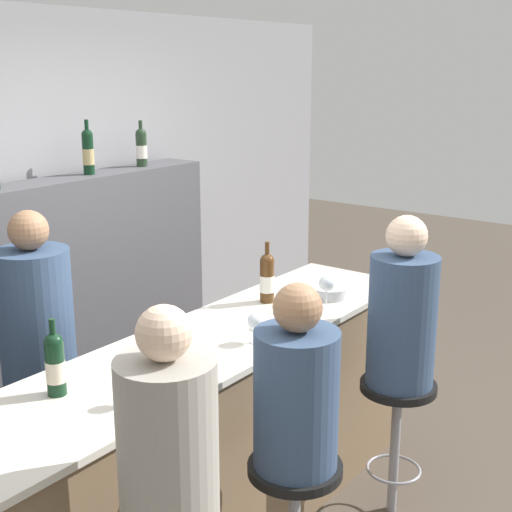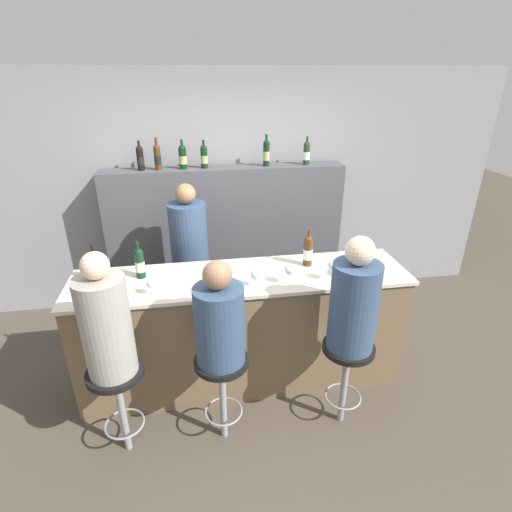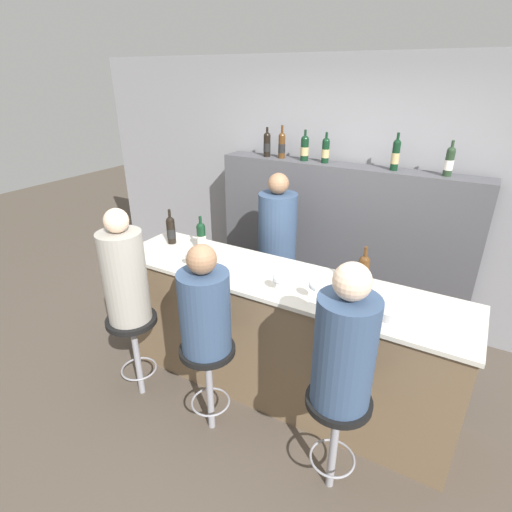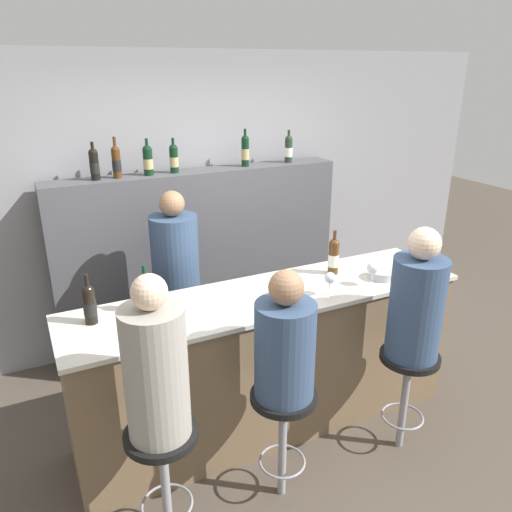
% 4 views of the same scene
% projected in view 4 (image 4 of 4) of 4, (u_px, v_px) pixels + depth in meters
% --- Properties ---
extents(ground_plane, '(16.00, 16.00, 0.00)m').
position_uv_depth(ground_plane, '(289.00, 448.00, 3.43)').
color(ground_plane, '#4C4238').
extents(wall_back, '(6.40, 0.05, 2.60)m').
position_uv_depth(wall_back, '(191.00, 203.00, 4.53)').
color(wall_back, gray).
rests_on(wall_back, ground_plane).
extents(bar_counter, '(2.73, 0.66, 1.04)m').
position_uv_depth(bar_counter, '(269.00, 361.00, 3.51)').
color(bar_counter, brown).
rests_on(bar_counter, ground_plane).
extents(back_bar_cabinet, '(2.56, 0.28, 1.63)m').
position_uv_depth(back_bar_cabinet, '(202.00, 260.00, 4.51)').
color(back_bar_cabinet, '#4C4C51').
rests_on(back_bar_cabinet, ground_plane).
extents(wine_bottle_counter_0, '(0.08, 0.08, 0.31)m').
position_uv_depth(wine_bottle_counter_0, '(89.00, 304.00, 2.90)').
color(wine_bottle_counter_0, black).
rests_on(wine_bottle_counter_0, bar_counter).
extents(wine_bottle_counter_1, '(0.08, 0.08, 0.31)m').
position_uv_depth(wine_bottle_counter_1, '(146.00, 293.00, 3.04)').
color(wine_bottle_counter_1, black).
rests_on(wine_bottle_counter_1, bar_counter).
extents(wine_bottle_counter_2, '(0.08, 0.08, 0.33)m').
position_uv_depth(wine_bottle_counter_2, '(334.00, 256.00, 3.60)').
color(wine_bottle_counter_2, '#4C2D14').
rests_on(wine_bottle_counter_2, bar_counter).
extents(wine_bottle_backbar_0, '(0.07, 0.07, 0.29)m').
position_uv_depth(wine_bottle_backbar_0, '(94.00, 164.00, 3.83)').
color(wine_bottle_backbar_0, black).
rests_on(wine_bottle_backbar_0, back_bar_cabinet).
extents(wine_bottle_backbar_1, '(0.07, 0.07, 0.32)m').
position_uv_depth(wine_bottle_backbar_1, '(116.00, 162.00, 3.90)').
color(wine_bottle_backbar_1, '#4C2D14').
rests_on(wine_bottle_backbar_1, back_bar_cabinet).
extents(wine_bottle_backbar_2, '(0.08, 0.08, 0.29)m').
position_uv_depth(wine_bottle_backbar_2, '(148.00, 160.00, 4.00)').
color(wine_bottle_backbar_2, black).
rests_on(wine_bottle_backbar_2, back_bar_cabinet).
extents(wine_bottle_backbar_3, '(0.07, 0.07, 0.28)m').
position_uv_depth(wine_bottle_backbar_3, '(174.00, 158.00, 4.09)').
color(wine_bottle_backbar_3, black).
rests_on(wine_bottle_backbar_3, back_bar_cabinet).
extents(wine_bottle_backbar_4, '(0.07, 0.07, 0.32)m').
position_uv_depth(wine_bottle_backbar_4, '(245.00, 151.00, 4.35)').
color(wine_bottle_backbar_4, black).
rests_on(wine_bottle_backbar_4, back_bar_cabinet).
extents(wine_bottle_backbar_5, '(0.07, 0.07, 0.29)m').
position_uv_depth(wine_bottle_backbar_5, '(289.00, 149.00, 4.54)').
color(wine_bottle_backbar_5, '#233823').
rests_on(wine_bottle_backbar_5, back_bar_cabinet).
extents(wine_glass_0, '(0.07, 0.07, 0.13)m').
position_uv_depth(wine_glass_0, '(178.00, 315.00, 2.85)').
color(wine_glass_0, silver).
rests_on(wine_glass_0, bar_counter).
extents(wine_glass_1, '(0.08, 0.08, 0.14)m').
position_uv_depth(wine_glass_1, '(295.00, 289.00, 3.16)').
color(wine_glass_1, silver).
rests_on(wine_glass_1, bar_counter).
extents(wine_glass_2, '(0.08, 0.08, 0.16)m').
position_uv_depth(wine_glass_2, '(330.00, 279.00, 3.26)').
color(wine_glass_2, silver).
rests_on(wine_glass_2, bar_counter).
extents(wine_glass_3, '(0.08, 0.08, 0.17)m').
position_uv_depth(wine_glass_3, '(373.00, 269.00, 3.40)').
color(wine_glass_3, silver).
rests_on(wine_glass_3, bar_counter).
extents(metal_bowl, '(0.19, 0.19, 0.06)m').
position_uv_depth(metal_bowl, '(382.00, 274.00, 3.56)').
color(metal_bowl, '#B7B7BC').
rests_on(metal_bowl, bar_counter).
extents(bar_stool_left, '(0.38, 0.38, 0.73)m').
position_uv_depth(bar_stool_left, '(163.00, 456.00, 2.59)').
color(bar_stool_left, gray).
rests_on(bar_stool_left, ground_plane).
extents(guest_seated_left, '(0.31, 0.31, 0.87)m').
position_uv_depth(guest_seated_left, '(156.00, 368.00, 2.40)').
color(guest_seated_left, gray).
rests_on(guest_seated_left, bar_stool_left).
extents(bar_stool_middle, '(0.38, 0.38, 0.73)m').
position_uv_depth(bar_stool_middle, '(283.00, 416.00, 2.88)').
color(bar_stool_middle, gray).
rests_on(bar_stool_middle, ground_plane).
extents(guest_seated_middle, '(0.34, 0.34, 0.75)m').
position_uv_depth(guest_seated_middle, '(285.00, 345.00, 2.71)').
color(guest_seated_middle, '#334766').
rests_on(guest_seated_middle, bar_stool_middle).
extents(bar_stool_right, '(0.38, 0.38, 0.73)m').
position_uv_depth(bar_stool_right, '(407.00, 375.00, 3.26)').
color(bar_stool_right, gray).
rests_on(bar_stool_right, ground_plane).
extents(guest_seated_right, '(0.34, 0.34, 0.86)m').
position_uv_depth(guest_seated_right, '(417.00, 303.00, 3.07)').
color(guest_seated_right, '#334766').
rests_on(guest_seated_right, bar_stool_right).
extents(bartender, '(0.36, 0.36, 1.62)m').
position_uv_depth(bartender, '(178.00, 301.00, 3.89)').
color(bartender, '#334766').
rests_on(bartender, ground_plane).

